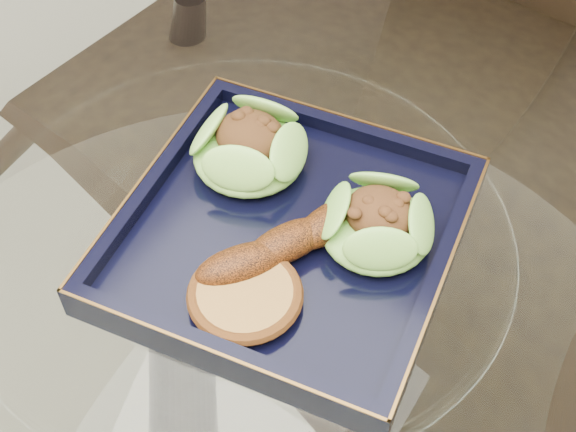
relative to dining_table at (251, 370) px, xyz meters
The scene contains 7 objects.
dining_table is the anchor object (origin of this frame).
dining_chair 0.43m from the dining_table, 105.87° to the left, with size 0.47×0.47×1.05m.
navy_plate 0.18m from the dining_table, 74.54° to the left, with size 0.27×0.27×0.02m, color black.
lettuce_wrap_left 0.23m from the dining_table, 122.83° to the left, with size 0.10×0.10×0.04m, color #58982C.
lettuce_wrap_right 0.23m from the dining_table, 46.47° to the left, with size 0.09×0.09×0.03m, color #5CA42F.
roasted_plantain 0.20m from the dining_table, 46.75° to the left, with size 0.15×0.03×0.03m, color #5B2709.
crumb_patty 0.20m from the dining_table, 51.03° to the right, with size 0.08×0.08×0.01m, color #A16F35.
Camera 1 is at (0.24, -0.30, 1.31)m, focal length 50.00 mm.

